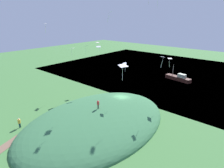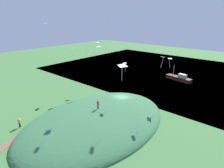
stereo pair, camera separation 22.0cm
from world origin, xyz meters
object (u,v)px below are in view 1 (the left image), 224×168
at_px(person_watching_kites, 98,103).
at_px(kite_6, 99,47).
at_px(kite_0, 111,12).
at_px(kite_1, 45,25).
at_px(kite_13, 72,49).
at_px(kite_7, 86,46).
at_px(kite_10, 110,16).
at_px(kite_11, 163,58).
at_px(boat_on_lake, 179,78).
at_px(kite_4, 97,43).
at_px(kite_8, 123,66).
at_px(person_walking_path, 19,122).
at_px(kite_5, 125,64).
at_px(kite_14, 170,59).

distance_m(person_watching_kites, kite_6, 14.31).
relative_size(person_watching_kites, kite_0, 1.19).
height_order(kite_1, kite_13, kite_1).
xyz_separation_m(person_watching_kites, kite_7, (-7.86, -11.19, 7.47)).
relative_size(kite_10, kite_11, 0.69).
distance_m(boat_on_lake, kite_0, 29.77).
bearing_deg(person_watching_kites, kite_7, 52.24).
height_order(kite_11, kite_13, kite_11).
xyz_separation_m(kite_4, kite_6, (3.60, 3.89, -0.18)).
distance_m(person_watching_kites, kite_1, 14.61).
xyz_separation_m(kite_0, kite_1, (9.62, -4.45, -1.77)).
bearing_deg(kite_8, kite_4, -127.97).
xyz_separation_m(person_walking_path, kite_5, (-15.91, 8.51, 7.78)).
relative_size(person_walking_path, kite_7, 0.88).
bearing_deg(kite_7, kite_0, 74.43).
distance_m(person_walking_path, kite_11, 24.99).
bearing_deg(kite_5, person_watching_kites, -8.13).
xyz_separation_m(person_walking_path, kite_1, (-5.53, 1.51, 14.49)).
distance_m(kite_6, kite_8, 19.09).
bearing_deg(kite_5, kite_6, -107.49).
bearing_deg(kite_10, kite_1, -14.27).
height_order(boat_on_lake, person_watching_kites, boat_on_lake).
distance_m(kite_0, kite_1, 10.75).
bearing_deg(person_walking_path, kite_8, -70.40).
height_order(boat_on_lake, kite_8, kite_8).
bearing_deg(kite_7, kite_1, 22.37).
relative_size(person_watching_kites, kite_14, 0.92).
distance_m(boat_on_lake, kite_13, 29.85).
height_order(kite_1, kite_10, kite_10).
relative_size(kite_0, kite_8, 0.67).
height_order(boat_on_lake, kite_11, kite_11).
bearing_deg(boat_on_lake, kite_6, -105.45).
height_order(kite_0, kite_7, kite_0).
xyz_separation_m(person_watching_kites, kite_0, (-5.21, -1.69, 14.27)).
bearing_deg(kite_10, person_watching_kites, 26.05).
xyz_separation_m(kite_8, kite_11, (-10.72, -0.13, -0.67)).
xyz_separation_m(kite_4, kite_11, (4.27, 19.07, -0.43)).
xyz_separation_m(boat_on_lake, person_watching_kites, (29.65, -1.86, 2.36)).
bearing_deg(kite_13, kite_11, 97.49).
bearing_deg(kite_5, person_walking_path, -28.14).
distance_m(person_walking_path, kite_5, 19.65).
relative_size(kite_1, kite_5, 0.89).
distance_m(kite_4, kite_8, 24.36).
relative_size(person_walking_path, kite_14, 0.98).
bearing_deg(kite_4, kite_13, -7.07).
height_order(person_walking_path, kite_1, kite_1).
distance_m(kite_5, kite_10, 8.90).
distance_m(kite_1, kite_6, 14.35).
bearing_deg(kite_4, kite_5, 63.61).
distance_m(boat_on_lake, person_watching_kites, 29.80).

